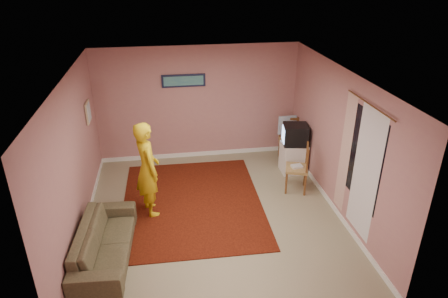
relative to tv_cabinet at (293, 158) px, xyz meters
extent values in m
plane|color=gray|center=(-1.95, -1.41, -0.33)|extent=(5.00, 5.00, 0.00)
cube|color=#AD7871|center=(-1.95, 1.09, 0.97)|extent=(4.50, 0.02, 2.60)
cube|color=#AD7871|center=(-1.95, -3.91, 0.97)|extent=(4.50, 0.02, 2.60)
cube|color=#AD7871|center=(-4.20, -1.41, 0.97)|extent=(0.02, 5.00, 2.60)
cube|color=#AD7871|center=(0.30, -1.41, 0.97)|extent=(0.02, 5.00, 2.60)
cube|color=silver|center=(-1.95, -1.41, 2.27)|extent=(4.50, 5.00, 0.02)
cube|color=white|center=(-1.95, 1.08, -0.28)|extent=(4.50, 0.02, 0.10)
cube|color=white|center=(-4.19, -1.41, -0.28)|extent=(0.02, 5.00, 0.10)
cube|color=white|center=(0.29, -1.41, -0.28)|extent=(0.02, 5.00, 0.10)
cube|color=black|center=(0.29, -2.31, 1.12)|extent=(0.01, 1.10, 1.50)
cube|color=silver|center=(0.28, -2.46, 0.92)|extent=(0.01, 0.75, 2.10)
cube|color=beige|center=(0.26, -1.76, 0.92)|extent=(0.01, 0.35, 2.10)
cylinder|color=brown|center=(0.25, -2.31, 1.99)|extent=(0.02, 1.40, 0.02)
cube|color=#121632|center=(-2.25, 1.06, 1.52)|extent=(0.95, 0.03, 0.28)
cube|color=#2F6985|center=(-2.25, 1.04, 1.52)|extent=(0.86, 0.01, 0.20)
cube|color=tan|center=(-4.17, 0.19, 1.22)|extent=(0.03, 0.38, 0.42)
cube|color=silver|center=(-4.15, 0.19, 1.22)|extent=(0.01, 0.30, 0.34)
cube|color=#320C05|center=(-2.29, -0.93, -0.32)|extent=(2.67, 3.30, 0.02)
cube|color=white|center=(0.00, 0.00, 0.00)|extent=(0.52, 0.47, 0.66)
cube|color=black|center=(0.00, 0.00, 0.55)|extent=(0.57, 0.53, 0.43)
cube|color=#8CB2F2|center=(-0.25, 0.04, 0.55)|extent=(0.08, 0.36, 0.31)
cube|color=tan|center=(0.05, 0.53, 0.15)|extent=(0.54, 0.52, 0.05)
cube|color=brown|center=(0.05, 0.53, 0.41)|extent=(0.45, 0.15, 0.51)
cube|color=silver|center=(0.05, 0.53, 0.21)|extent=(0.37, 0.29, 0.06)
cube|color=#99CAFB|center=(0.05, 0.72, 0.48)|extent=(0.41, 0.05, 0.43)
cube|color=tan|center=(-0.19, -0.76, 0.15)|extent=(0.55, 0.56, 0.05)
cube|color=brown|center=(-0.19, -0.76, 0.41)|extent=(0.18, 0.44, 0.51)
cube|color=silver|center=(-0.19, -0.76, 0.20)|extent=(0.23, 0.18, 0.04)
imported|color=brown|center=(-3.75, -2.25, -0.05)|extent=(0.87, 1.98, 0.56)
imported|color=gold|center=(-3.07, -1.10, 0.56)|extent=(0.61, 0.75, 1.77)
camera|label=1|loc=(-2.71, -7.42, 3.89)|focal=32.00mm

